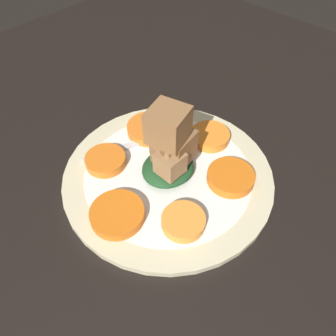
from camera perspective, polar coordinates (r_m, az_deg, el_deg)
The scene contains 10 objects.
table_slab at distance 49.28cm, azimuth -0.00°, elevation -2.37°, with size 120.00×120.00×2.00cm, color black.
plate at distance 48.10cm, azimuth -0.00°, elevation -1.24°, with size 30.51×30.51×1.05cm.
carrot_slice_0 at distance 53.35cm, azimuth -3.27°, elevation 6.86°, with size 7.16×7.16×1.39cm, color orange.
carrot_slice_1 at distance 49.18cm, azimuth -10.81°, elevation 1.32°, with size 5.96×5.96×1.39cm, color orange.
carrot_slice_2 at distance 43.02cm, azimuth -8.82°, elevation -7.94°, with size 7.09×7.09×1.39cm, color orange.
carrot_slice_3 at distance 41.99cm, azimuth 2.69°, elevation -9.25°, with size 5.64×5.64×1.39cm, color orange.
carrot_slice_4 at distance 47.04cm, azimuth 10.86°, elevation -1.56°, with size 6.72×6.72×1.39cm, color orange.
carrot_slice_5 at distance 52.30cm, azimuth 7.46°, elevation 5.42°, with size 6.19×6.19×1.39cm, color orange.
center_pile at distance 44.34cm, azimuth 0.18°, elevation 3.38°, with size 7.87×7.08×11.42cm.
fork at distance 52.08cm, azimuth -4.25°, elevation 4.77°, with size 18.12×8.04×0.40cm.
Camera 1 is at (22.35, 21.31, 39.40)cm, focal length 35.00 mm.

